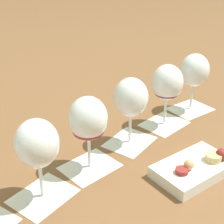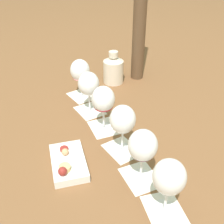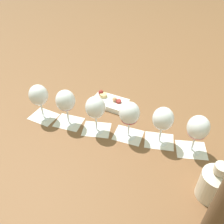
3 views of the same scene
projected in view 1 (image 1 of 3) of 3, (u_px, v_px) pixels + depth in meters
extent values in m
plane|color=brown|center=(111.00, 155.00, 0.81)|extent=(8.00, 8.00, 0.00)
cube|color=silver|center=(43.00, 196.00, 0.68)|extent=(0.15, 0.15, 0.00)
cube|color=silver|center=(90.00, 167.00, 0.76)|extent=(0.15, 0.15, 0.00)
cube|color=silver|center=(130.00, 142.00, 0.86)|extent=(0.15, 0.15, 0.00)
cube|color=silver|center=(164.00, 124.00, 0.94)|extent=(0.15, 0.15, 0.00)
cube|color=silver|center=(190.00, 109.00, 1.02)|extent=(0.15, 0.14, 0.00)
cylinder|color=white|center=(43.00, 194.00, 0.68)|extent=(0.07, 0.07, 0.01)
cylinder|color=white|center=(41.00, 178.00, 0.66)|extent=(0.01, 0.01, 0.08)
ellipsoid|color=white|center=(37.00, 143.00, 0.62)|extent=(0.08, 0.08, 0.10)
ellipsoid|color=#D95F69|center=(38.00, 154.00, 0.63)|extent=(0.07, 0.07, 0.04)
cylinder|color=white|center=(90.00, 165.00, 0.76)|extent=(0.07, 0.07, 0.01)
cylinder|color=white|center=(89.00, 150.00, 0.74)|extent=(0.01, 0.01, 0.08)
ellipsoid|color=white|center=(88.00, 118.00, 0.71)|extent=(0.08, 0.08, 0.10)
ellipsoid|color=maroon|center=(89.00, 131.00, 0.72)|extent=(0.07, 0.07, 0.02)
cylinder|color=white|center=(130.00, 140.00, 0.86)|extent=(0.07, 0.07, 0.01)
cylinder|color=white|center=(130.00, 126.00, 0.84)|extent=(0.01, 0.01, 0.08)
ellipsoid|color=white|center=(131.00, 97.00, 0.80)|extent=(0.08, 0.08, 0.10)
ellipsoid|color=maroon|center=(131.00, 106.00, 0.81)|extent=(0.07, 0.07, 0.04)
cylinder|color=white|center=(164.00, 123.00, 0.94)|extent=(0.07, 0.07, 0.01)
cylinder|color=white|center=(165.00, 109.00, 0.92)|extent=(0.01, 0.01, 0.08)
ellipsoid|color=white|center=(167.00, 82.00, 0.89)|extent=(0.08, 0.08, 0.10)
ellipsoid|color=#4D1525|center=(167.00, 91.00, 0.90)|extent=(0.07, 0.07, 0.03)
cylinder|color=white|center=(190.00, 108.00, 1.02)|extent=(0.07, 0.07, 0.01)
cylinder|color=white|center=(192.00, 96.00, 1.00)|extent=(0.01, 0.01, 0.08)
ellipsoid|color=white|center=(195.00, 70.00, 0.97)|extent=(0.08, 0.08, 0.10)
ellipsoid|color=black|center=(194.00, 78.00, 0.98)|extent=(0.07, 0.07, 0.04)
cube|color=white|center=(193.00, 169.00, 0.74)|extent=(0.20, 0.18, 0.03)
cylinder|color=#DBB775|center=(213.00, 157.00, 0.74)|extent=(0.04, 0.04, 0.02)
sphere|color=maroon|center=(222.00, 154.00, 0.74)|extent=(0.03, 0.03, 0.03)
cylinder|color=maroon|center=(182.00, 171.00, 0.70)|extent=(0.03, 0.03, 0.01)
sphere|color=tan|center=(189.00, 165.00, 0.71)|extent=(0.02, 0.02, 0.02)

